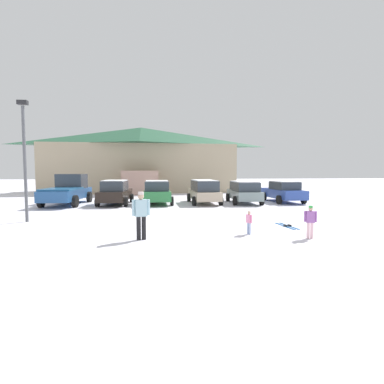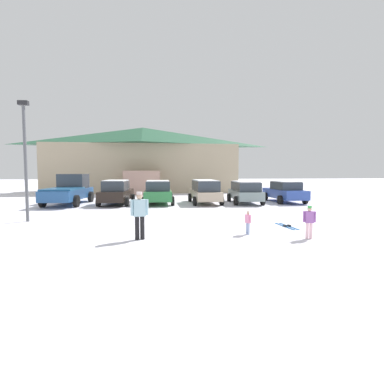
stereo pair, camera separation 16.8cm
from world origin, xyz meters
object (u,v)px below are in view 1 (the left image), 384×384
(pickup_truck, at_px, (68,190))
(skier_child_in_purple_jacket, at_px, (310,220))
(parked_beige_suv, at_px, (204,191))
(parked_blue_hatchback, at_px, (283,191))
(parked_green_coupe, at_px, (157,192))
(ski_lodge, at_px, (141,159))
(parked_grey_wagon, at_px, (244,191))
(parked_black_sedan, at_px, (115,192))
(skier_child_in_pink_snowsuit, at_px, (249,221))
(skier_adult_in_blue_parka, at_px, (141,213))
(pair_of_skis, at_px, (287,226))
(lamp_post, at_px, (25,154))

(pickup_truck, height_order, skier_child_in_purple_jacket, pickup_truck)
(parked_beige_suv, bearing_deg, parked_blue_hatchback, 2.90)
(parked_green_coupe, xyz_separation_m, parked_blue_hatchback, (9.60, 0.17, -0.03))
(ski_lodge, relative_size, pickup_truck, 3.76)
(parked_grey_wagon, distance_m, pickup_truck, 12.70)
(parked_black_sedan, xyz_separation_m, parked_grey_wagon, (9.30, -0.24, 0.01))
(parked_beige_suv, bearing_deg, skier_child_in_pink_snowsuit, -89.59)
(parked_beige_suv, distance_m, skier_child_in_pink_snowsuit, 10.74)
(pickup_truck, bearing_deg, parked_green_coupe, -3.88)
(ski_lodge, relative_size, parked_grey_wagon, 4.93)
(skier_adult_in_blue_parka, xyz_separation_m, pair_of_skis, (6.09, 1.82, -0.92))
(parked_black_sedan, xyz_separation_m, pair_of_skis, (8.54, -9.41, -0.85))
(skier_child_in_pink_snowsuit, relative_size, lamp_post, 0.16)
(pickup_truck, bearing_deg, lamp_post, -87.86)
(parked_green_coupe, distance_m, parked_grey_wagon, 6.38)
(skier_child_in_purple_jacket, bearing_deg, parked_grey_wagon, 85.36)
(parked_black_sedan, bearing_deg, pickup_truck, 171.28)
(parked_green_coupe, bearing_deg, skier_child_in_pink_snowsuit, -72.14)
(parked_green_coupe, height_order, lamp_post, lamp_post)
(parked_black_sedan, relative_size, skier_adult_in_blue_parka, 2.73)
(parked_beige_suv, bearing_deg, parked_black_sedan, 179.55)
(parked_blue_hatchback, height_order, skier_child_in_purple_jacket, parked_blue_hatchback)
(pickup_truck, bearing_deg, parked_grey_wagon, -3.40)
(pickup_truck, height_order, pair_of_skis, pickup_truck)
(skier_child_in_purple_jacket, height_order, pair_of_skis, skier_child_in_purple_jacket)
(parked_beige_suv, distance_m, skier_child_in_purple_jacket, 11.83)
(pickup_truck, distance_m, skier_child_in_pink_snowsuit, 14.97)
(ski_lodge, bearing_deg, parked_beige_suv, -68.47)
(lamp_post, bearing_deg, pair_of_skis, -12.00)
(parked_black_sedan, xyz_separation_m, parked_green_coupe, (2.93, 0.09, -0.02))
(lamp_post, bearing_deg, ski_lodge, 78.31)
(parked_blue_hatchback, bearing_deg, lamp_post, -155.26)
(skier_child_in_purple_jacket, bearing_deg, skier_adult_in_blue_parka, 175.36)
(parked_green_coupe, relative_size, parked_grey_wagon, 1.02)
(parked_blue_hatchback, relative_size, skier_child_in_pink_snowsuit, 5.20)
(skier_child_in_pink_snowsuit, bearing_deg, parked_black_sedan, 120.81)
(ski_lodge, relative_size, parked_green_coupe, 4.83)
(parked_blue_hatchback, xyz_separation_m, skier_child_in_pink_snowsuit, (-6.09, -11.05, -0.32))
(skier_adult_in_blue_parka, bearing_deg, parked_grey_wagon, 58.08)
(skier_child_in_pink_snowsuit, distance_m, pair_of_skis, 2.57)
(skier_child_in_pink_snowsuit, bearing_deg, skier_child_in_purple_jacket, -25.44)
(ski_lodge, height_order, skier_adult_in_blue_parka, ski_lodge)
(parked_green_coupe, xyz_separation_m, skier_child_in_pink_snowsuit, (3.51, -10.88, -0.35))
(skier_child_in_purple_jacket, distance_m, pair_of_skis, 2.39)
(parked_green_coupe, relative_size, lamp_post, 0.79)
(parked_blue_hatchback, bearing_deg, pair_of_skis, -112.39)
(lamp_post, bearing_deg, parked_black_sedan, 65.94)
(parked_green_coupe, relative_size, skier_child_in_pink_snowsuit, 4.95)
(pickup_truck, height_order, lamp_post, lamp_post)
(ski_lodge, relative_size, parked_black_sedan, 4.69)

